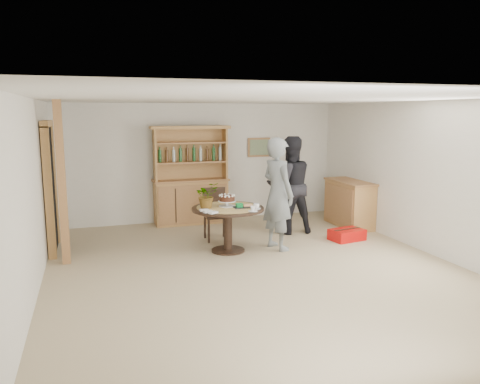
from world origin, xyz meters
name	(u,v)px	position (x,y,z in m)	size (l,w,h in m)	color
ground	(257,270)	(0.00, 0.00, 0.00)	(7.00, 7.00, 0.00)	#C7AF88
room_shell	(257,153)	(0.00, 0.01, 1.74)	(6.04, 7.04, 2.52)	white
doorway	(50,186)	(-2.93, 2.00, 1.11)	(0.13, 1.10, 2.18)	black
pine_post	(62,184)	(-2.70, 1.20, 1.25)	(0.12, 0.12, 2.50)	#B0764A
hutch	(191,191)	(-0.30, 3.24, 0.69)	(1.62, 0.54, 2.04)	tan
sideboard	(349,203)	(2.74, 2.00, 0.47)	(0.54, 1.26, 0.94)	tan
dining_table	(228,216)	(-0.14, 1.04, 0.60)	(1.20, 1.20, 0.76)	black
dining_chair	(215,210)	(-0.13, 1.87, 0.54)	(0.44, 0.44, 0.95)	black
birthday_cake	(227,199)	(-0.14, 1.09, 0.88)	(0.30, 0.30, 0.20)	white
flower_vase	(207,195)	(-0.49, 1.09, 0.97)	(0.38, 0.33, 0.42)	#3F7233
gift_tray	(242,206)	(0.08, 0.92, 0.79)	(0.30, 0.20, 0.08)	black
coffee_cup_a	(256,206)	(0.26, 0.76, 0.80)	(0.15, 0.15, 0.09)	white
coffee_cup_b	(253,209)	(0.14, 0.59, 0.79)	(0.15, 0.15, 0.08)	white
napkins	(209,211)	(-0.55, 0.73, 0.77)	(0.24, 0.33, 0.03)	white
teen_boy	(278,194)	(0.71, 0.94, 0.95)	(0.69, 0.46, 1.90)	slate
adult_person	(290,185)	(1.35, 1.88, 0.93)	(0.91, 0.71, 1.87)	black
red_suitcase	(347,235)	(2.14, 1.05, 0.10)	(0.66, 0.50, 0.21)	red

